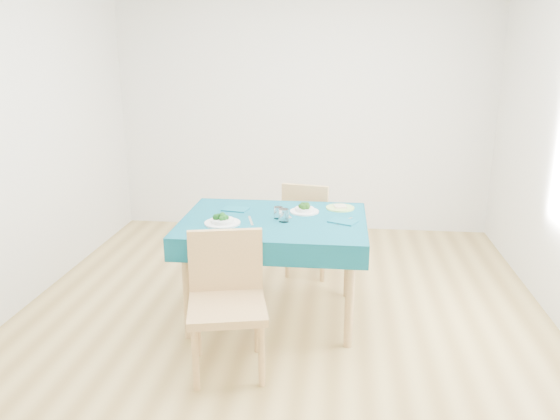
# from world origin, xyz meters

# --- Properties ---
(room_shell) EXTENTS (4.02, 4.52, 2.73)m
(room_shell) POSITION_xyz_m (0.00, 0.00, 1.35)
(room_shell) COLOR olive
(room_shell) RESTS_ON ground
(table) EXTENTS (1.31, 0.99, 0.76)m
(table) POSITION_xyz_m (-0.05, 0.08, 0.38)
(table) COLOR #08495C
(table) RESTS_ON ground
(chair_near) EXTENTS (0.56, 0.60, 1.16)m
(chair_near) POSITION_xyz_m (-0.25, -0.68, 0.58)
(chair_near) COLOR tan
(chair_near) RESTS_ON ground
(chair_far) EXTENTS (0.47, 0.50, 0.98)m
(chair_far) POSITION_xyz_m (0.16, 0.93, 0.49)
(chair_far) COLOR tan
(chair_far) RESTS_ON ground
(bowl_near) EXTENTS (0.25, 0.25, 0.08)m
(bowl_near) POSITION_xyz_m (-0.39, -0.07, 0.80)
(bowl_near) COLOR white
(bowl_near) RESTS_ON table
(bowl_far) EXTENTS (0.21, 0.21, 0.07)m
(bowl_far) POSITION_xyz_m (0.15, 0.27, 0.79)
(bowl_far) COLOR white
(bowl_far) RESTS_ON table
(fork_near) EXTENTS (0.03, 0.18, 0.00)m
(fork_near) POSITION_xyz_m (-0.43, -0.08, 0.76)
(fork_near) COLOR silver
(fork_near) RESTS_ON table
(knife_near) EXTENTS (0.07, 0.22, 0.00)m
(knife_near) POSITION_xyz_m (-0.21, 0.01, 0.76)
(knife_near) COLOR silver
(knife_near) RESTS_ON table
(fork_far) EXTENTS (0.08, 0.17, 0.00)m
(fork_far) POSITION_xyz_m (0.03, 0.18, 0.76)
(fork_far) COLOR silver
(fork_far) RESTS_ON table
(knife_far) EXTENTS (0.12, 0.19, 0.00)m
(knife_far) POSITION_xyz_m (0.45, 0.08, 0.76)
(knife_far) COLOR silver
(knife_far) RESTS_ON table
(napkin_near) EXTENTS (0.21, 0.16, 0.01)m
(napkin_near) POSITION_xyz_m (-0.37, 0.28, 0.76)
(napkin_near) COLOR #0C5266
(napkin_near) RESTS_ON table
(napkin_far) EXTENTS (0.22, 0.20, 0.01)m
(napkin_far) POSITION_xyz_m (0.44, 0.06, 0.76)
(napkin_far) COLOR #0C5266
(napkin_far) RESTS_ON table
(tumbler_center) EXTENTS (0.07, 0.07, 0.08)m
(tumbler_center) POSITION_xyz_m (-0.02, 0.10, 0.80)
(tumbler_center) COLOR white
(tumbler_center) RESTS_ON table
(tumbler_side) EXTENTS (0.07, 0.07, 0.09)m
(tumbler_side) POSITION_xyz_m (0.02, 0.03, 0.80)
(tumbler_side) COLOR white
(tumbler_side) RESTS_ON table
(side_plate) EXTENTS (0.22, 0.22, 0.01)m
(side_plate) POSITION_xyz_m (0.42, 0.40, 0.76)
(side_plate) COLOR #9CD165
(side_plate) RESTS_ON table
(bread_slice) EXTENTS (0.10, 0.10, 0.01)m
(bread_slice) POSITION_xyz_m (0.42, 0.40, 0.78)
(bread_slice) COLOR beige
(bread_slice) RESTS_ON side_plate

